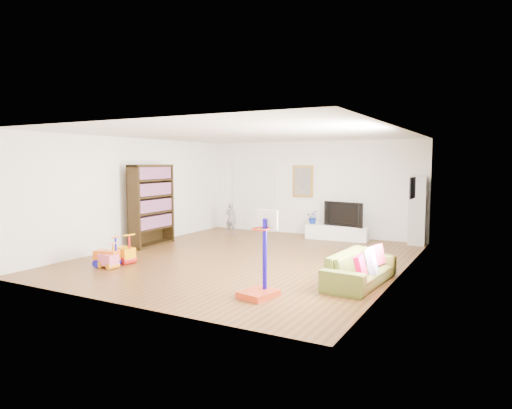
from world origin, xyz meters
The scene contains 25 objects.
floor centered at (0.00, 0.00, 0.00)m, with size 6.50×7.50×0.00m, color brown.
ceiling centered at (0.00, 0.00, 2.70)m, with size 6.50×7.50×0.00m, color white.
wall_back centered at (0.00, 3.75, 1.35)m, with size 6.50×0.00×2.70m, color white.
wall_front centered at (0.00, -3.75, 1.35)m, with size 6.50×0.00×2.70m, color silver.
wall_left centered at (-3.25, 0.00, 1.35)m, with size 0.00×7.50×2.70m, color silver.
wall_right centered at (3.25, 0.00, 1.35)m, with size 0.00×7.50×2.70m, color white.
navy_accent centered at (3.23, 1.40, 1.85)m, with size 0.01×3.20×1.70m, color black.
olive_wainscot centered at (3.23, 1.40, 0.50)m, with size 0.01×3.20×1.00m, color brown.
doorway centered at (-1.90, 3.71, 1.05)m, with size 1.45×0.06×2.10m, color white.
painting_back centered at (-0.25, 3.71, 1.55)m, with size 0.62×0.06×0.92m, color gold.
artwork_right centered at (3.17, 1.60, 1.55)m, with size 0.04×0.56×0.46m, color #7F3F8C.
media_console centered at (0.96, 3.24, 0.20)m, with size 1.68×0.42×0.39m, color white.
tall_cabinet centered at (2.99, 3.49, 0.87)m, with size 0.40×0.40×1.73m, color silver.
bookshelf centered at (-2.87, 0.18, 1.02)m, with size 0.37×1.40×2.04m, color black.
sofa centered at (2.77, -0.92, 0.27)m, with size 1.87×0.73×0.55m, color #5D6926.
basketball_hoop centered at (1.60, -2.46, 0.68)m, with size 0.47×0.57×1.36m, color #AF3012.
ride_on_yellow centered at (-2.01, -1.66, 0.31)m, with size 0.47×0.29×0.62m, color #FFA600.
ride_on_orange centered at (-2.08, -2.07, 0.31)m, with size 0.47×0.29×0.62m, color orange.
ride_on_pink centered at (-1.95, -2.15, 0.26)m, with size 0.39×0.24×0.52m, color #FB618D.
child centered at (-2.16, 2.81, 0.46)m, with size 0.33×0.22×0.91m, color gray.
tv centered at (1.18, 3.25, 0.72)m, with size 1.14×0.15×0.66m, color black.
vase_plant centered at (0.26, 3.26, 0.58)m, with size 0.34×0.30×0.38m, color navy.
pillow_left centered at (2.92, -1.47, 0.43)m, with size 0.09×0.35×0.35m, color #C70037.
pillow_center centered at (2.97, -0.95, 0.43)m, with size 0.11×0.42×0.42m, color white.
pillow_right centered at (2.93, -0.38, 0.43)m, with size 0.09×0.36×0.36m, color #BF2648.
Camera 1 is at (4.88, -8.57, 2.09)m, focal length 32.00 mm.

